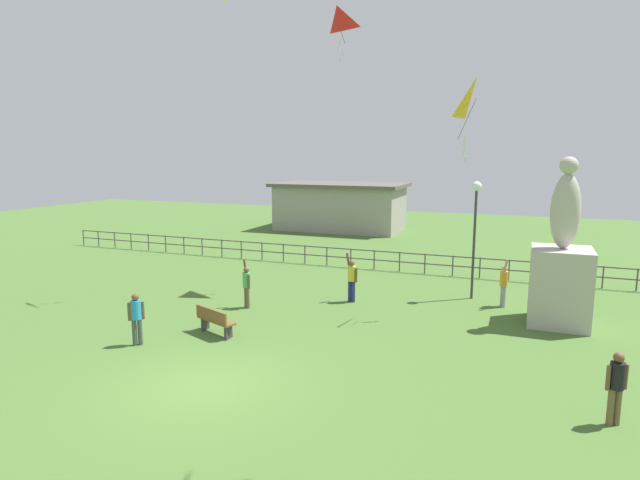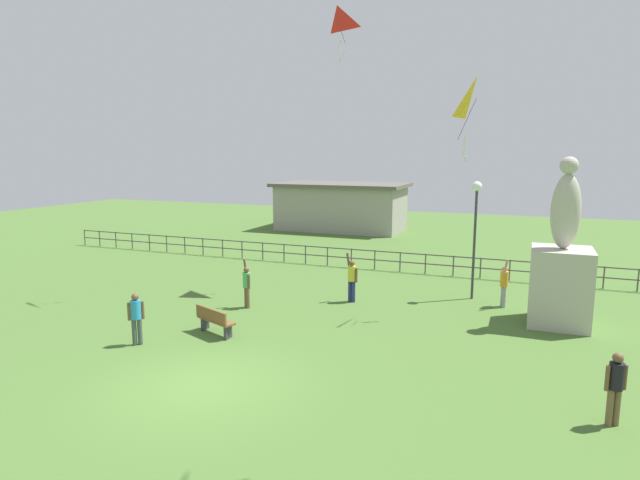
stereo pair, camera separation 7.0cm
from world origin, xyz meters
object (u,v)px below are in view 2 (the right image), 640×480
at_px(park_bench, 214,320).
at_px(kite_1, 476,101).
at_px(person_3, 615,384).
at_px(person_4, 352,277).
at_px(lamppost, 476,214).
at_px(person_0, 136,315).
at_px(person_2, 247,284).
at_px(kite_3, 337,20).
at_px(person_1, 504,283).
at_px(statue_monument, 561,273).

bearing_deg(park_bench, kite_1, 34.59).
distance_m(person_3, person_4, 10.37).
bearing_deg(person_3, person_4, 139.69).
distance_m(lamppost, person_0, 12.52).
height_order(person_0, person_2, person_2).
distance_m(person_2, person_4, 3.93).
relative_size(person_4, kite_3, 0.91).
relative_size(person_2, person_3, 1.13).
bearing_deg(person_3, kite_1, 119.48).
distance_m(lamppost, kite_3, 9.21).
bearing_deg(park_bench, person_3, -8.86).
height_order(park_bench, person_1, person_1).
xyz_separation_m(person_1, person_4, (-5.36, -1.41, 0.03)).
bearing_deg(kite_1, kite_3, 159.47).
height_order(person_4, kite_1, kite_1).
xyz_separation_m(lamppost, person_2, (-7.48, -4.29, -2.39)).
xyz_separation_m(lamppost, person_1, (1.17, -0.74, -2.37)).
bearing_deg(lamppost, person_1, -32.09).
bearing_deg(person_1, person_4, -165.25).
bearing_deg(park_bench, person_4, 60.92).
bearing_deg(person_4, person_3, -40.31).
bearing_deg(person_4, person_0, -123.64).
distance_m(statue_monument, park_bench, 11.20).
height_order(person_4, kite_3, kite_3).
bearing_deg(kite_1, statue_monument, 3.48).
distance_m(lamppost, person_4, 5.25).
relative_size(person_1, person_4, 0.96).
bearing_deg(person_2, lamppost, 29.83).
bearing_deg(lamppost, person_4, -152.84).
relative_size(lamppost, person_1, 2.50).
xyz_separation_m(park_bench, person_1, (8.16, 6.45, 0.44)).
bearing_deg(person_4, lamppost, 27.16).
relative_size(statue_monument, person_1, 3.02).
bearing_deg(person_0, person_3, -0.33).
bearing_deg(lamppost, person_0, -134.39).
relative_size(lamppost, kite_1, 1.67).
bearing_deg(person_0, person_4, 56.36).
bearing_deg(statue_monument, person_0, -150.16).
bearing_deg(statue_monument, person_4, 179.86).
xyz_separation_m(person_0, person_2, (1.12, 4.50, -0.00)).
distance_m(person_0, person_1, 12.66).
height_order(person_3, person_4, person_4).
relative_size(park_bench, person_1, 0.85).
relative_size(person_2, person_4, 0.95).
bearing_deg(statue_monument, kite_3, 167.31).
xyz_separation_m(park_bench, person_3, (10.71, -1.67, 0.44)).
relative_size(person_1, person_2, 1.02).
bearing_deg(kite_3, person_4, -54.85).
bearing_deg(lamppost, statue_monument, -36.29).
bearing_deg(person_3, person_1, 107.45).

